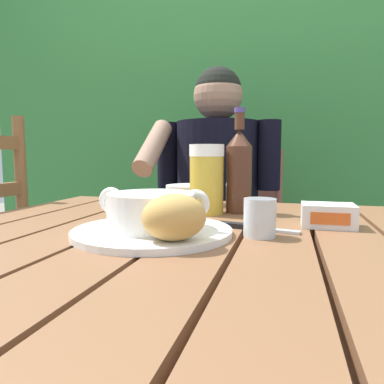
{
  "coord_description": "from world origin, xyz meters",
  "views": [
    {
      "loc": [
        0.14,
        -0.62,
        0.9
      ],
      "look_at": [
        -0.05,
        0.08,
        0.82
      ],
      "focal_mm": 33.36,
      "sensor_mm": 36.0,
      "label": 1
    }
  ],
  "objects": [
    {
      "name": "hedge_backdrop",
      "position": [
        0.05,
        1.55,
        1.06
      ],
      "size": [
        3.21,
        0.78,
        2.45
      ],
      "color": "#347839",
      "rests_on": "ground_plane"
    },
    {
      "name": "dining_table",
      "position": [
        -0.0,
        0.0,
        0.66
      ],
      "size": [
        1.13,
        0.97,
        0.75
      ],
      "color": "brown",
      "rests_on": "ground_plane"
    },
    {
      "name": "serving_plate",
      "position": [
        -0.1,
        -0.02,
        0.76
      ],
      "size": [
        0.29,
        0.29,
        0.01
      ],
      "color": "white",
      "rests_on": "dining_table"
    },
    {
      "name": "soup_bowl",
      "position": [
        -0.1,
        -0.02,
        0.8
      ],
      "size": [
        0.21,
        0.16,
        0.07
      ],
      "color": "white",
      "rests_on": "serving_plate"
    },
    {
      "name": "water_glass_small",
      "position": [
        0.09,
        0.01,
        0.79
      ],
      "size": [
        0.06,
        0.06,
        0.07
      ],
      "color": "silver",
      "rests_on": "dining_table"
    },
    {
      "name": "diner_bowl",
      "position": [
        -0.13,
        0.38,
        0.78
      ],
      "size": [
        0.15,
        0.15,
        0.06
      ],
      "color": "white",
      "rests_on": "dining_table"
    },
    {
      "name": "butter_tub",
      "position": [
        0.22,
        0.14,
        0.78
      ],
      "size": [
        0.1,
        0.08,
        0.05
      ],
      "color": "white",
      "rests_on": "dining_table"
    },
    {
      "name": "chair_near_diner",
      "position": [
        -0.13,
        0.92,
        0.46
      ],
      "size": [
        0.49,
        0.4,
        0.92
      ],
      "color": "brown",
      "rests_on": "ground_plane"
    },
    {
      "name": "beer_glass",
      "position": [
        -0.05,
        0.24,
        0.84
      ],
      "size": [
        0.09,
        0.09,
        0.17
      ],
      "color": "gold",
      "rests_on": "dining_table"
    },
    {
      "name": "table_knife",
      "position": [
        0.07,
        0.07,
        0.76
      ],
      "size": [
        0.17,
        0.05,
        0.01
      ],
      "color": "silver",
      "rests_on": "dining_table"
    },
    {
      "name": "person_eating",
      "position": [
        -0.13,
        0.72,
        0.73
      ],
      "size": [
        0.48,
        0.47,
        1.24
      ],
      "color": "black",
      "rests_on": "ground_plane"
    },
    {
      "name": "beer_bottle",
      "position": [
        0.02,
        0.27,
        0.86
      ],
      "size": [
        0.06,
        0.06,
        0.26
      ],
      "color": "#4D2A1B",
      "rests_on": "dining_table"
    },
    {
      "name": "bread_roll",
      "position": [
        -0.03,
        -0.1,
        0.8
      ],
      "size": [
        0.13,
        0.12,
        0.07
      ],
      "color": "tan",
      "rests_on": "serving_plate"
    }
  ]
}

